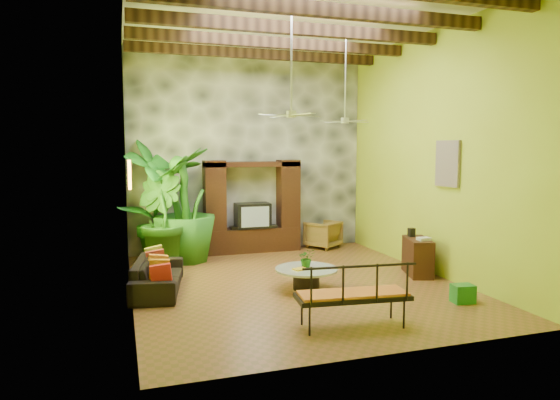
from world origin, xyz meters
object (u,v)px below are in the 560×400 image
object	(u,v)px
tall_plant_a	(154,200)
green_bin	(463,294)
coffee_table	(306,276)
sofa	(158,275)
side_console	(418,257)
entertainment_center	(252,214)
iron_bench	(355,293)
ceiling_fan_back	(345,111)
tall_plant_b	(160,219)
tall_plant_c	(184,205)
wicker_armchair	(323,234)
ceiling_fan_front	(291,103)

from	to	relation	value
tall_plant_a	green_bin	bearing A→B (deg)	-46.40
coffee_table	green_bin	world-z (taller)	coffee_table
sofa	side_console	bearing A→B (deg)	-84.37
entertainment_center	iron_bench	distance (m)	5.69
ceiling_fan_back	sofa	xyz separation A→B (m)	(-4.13, -0.91, -3.11)
coffee_table	tall_plant_b	bearing A→B (deg)	131.93
ceiling_fan_back	side_console	size ratio (longest dim) A/B	1.98
tall_plant_a	tall_plant_c	size ratio (longest dim) A/B	1.08
tall_plant_c	iron_bench	distance (m)	5.47
entertainment_center	tall_plant_a	bearing A→B (deg)	-175.86
tall_plant_a	iron_bench	distance (m)	6.08
entertainment_center	iron_bench	world-z (taller)	entertainment_center
coffee_table	green_bin	size ratio (longest dim) A/B	3.25
tall_plant_a	green_bin	size ratio (longest dim) A/B	7.92
iron_bench	tall_plant_b	bearing A→B (deg)	122.66
tall_plant_a	iron_bench	size ratio (longest dim) A/B	1.64
iron_bench	side_console	distance (m)	3.54
green_bin	side_console	bearing A→B (deg)	79.93
tall_plant_b	side_console	distance (m)	5.56
wicker_armchair	sofa	bearing A→B (deg)	-2.31
sofa	tall_plant_a	xyz separation A→B (m)	(0.13, 2.67, 1.11)
coffee_table	wicker_armchair	bearing A→B (deg)	62.81
entertainment_center	tall_plant_c	size ratio (longest dim) A/B	0.92
entertainment_center	ceiling_fan_back	distance (m)	3.50
iron_bench	sofa	bearing A→B (deg)	138.52
tall_plant_a	side_console	xyz separation A→B (m)	(5.06, -3.10, -1.03)
tall_plant_b	coffee_table	world-z (taller)	tall_plant_b
ceiling_fan_back	wicker_armchair	xyz separation A→B (m)	(0.28, 1.84, -3.05)
ceiling_fan_back	sofa	distance (m)	5.25
ceiling_fan_back	iron_bench	size ratio (longest dim) A/B	1.09
sofa	green_bin	world-z (taller)	sofa
ceiling_fan_front	wicker_armchair	size ratio (longest dim) A/B	2.38
tall_plant_a	green_bin	distance (m)	6.97
tall_plant_c	iron_bench	xyz separation A→B (m)	(1.79, -5.12, -0.77)
sofa	tall_plant_b	bearing A→B (deg)	4.58
entertainment_center	tall_plant_a	distance (m)	2.45
iron_bench	side_console	size ratio (longest dim) A/B	1.82
entertainment_center	green_bin	world-z (taller)	entertainment_center
side_console	green_bin	bearing A→B (deg)	-82.45
ceiling_fan_front	tall_plant_b	size ratio (longest dim) A/B	0.88
tall_plant_b	green_bin	distance (m)	6.36
entertainment_center	coffee_table	world-z (taller)	entertainment_center
entertainment_center	wicker_armchair	bearing A→B (deg)	-2.99
tall_plant_a	green_bin	xyz separation A→B (m)	(4.73, -4.96, -1.25)
entertainment_center	coffee_table	distance (m)	3.66
ceiling_fan_back	tall_plant_c	world-z (taller)	ceiling_fan_back
coffee_table	side_console	bearing A→B (deg)	6.84
entertainment_center	tall_plant_b	world-z (taller)	entertainment_center
ceiling_fan_back	wicker_armchair	size ratio (longest dim) A/B	2.38
entertainment_center	green_bin	size ratio (longest dim) A/B	6.77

